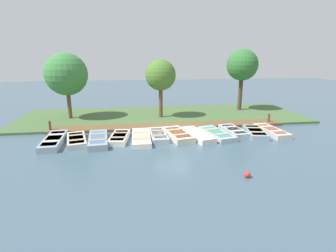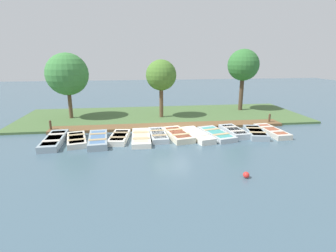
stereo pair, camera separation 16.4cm
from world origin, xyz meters
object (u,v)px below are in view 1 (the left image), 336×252
rowboat_0 (54,141)px  rowboat_8 (216,134)px  rowboat_11 (271,131)px  rowboat_3 (120,137)px  park_tree_center (242,65)px  rowboat_6 (178,135)px  rowboat_9 (234,131)px  rowboat_10 (255,132)px  mooring_post_far (269,119)px  park_tree_far_left (66,74)px  mooring_post_near (50,126)px  rowboat_5 (158,135)px  park_tree_left (161,76)px  rowboat_1 (76,140)px  rowboat_4 (141,138)px  rowboat_2 (98,140)px  buoy (247,175)px  rowboat_7 (197,135)px

rowboat_0 → rowboat_8: 10.30m
rowboat_8 → rowboat_11: size_ratio=1.05×
rowboat_3 → park_tree_center: 13.88m
rowboat_6 → rowboat_8: 2.60m
rowboat_9 → rowboat_0: bearing=-93.9°
rowboat_10 → mooring_post_far: 3.46m
rowboat_8 → park_tree_far_left: park_tree_far_left is taller
mooring_post_near → rowboat_5: bearing=73.3°
rowboat_8 → park_tree_left: bearing=-163.2°
park_tree_left → park_tree_center: size_ratio=0.85×
rowboat_1 → rowboat_5: same height
rowboat_0 → rowboat_1: rowboat_0 is taller
rowboat_0 → mooring_post_near: bearing=-162.4°
rowboat_8 → park_tree_center: 9.66m
rowboat_4 → park_tree_far_left: size_ratio=0.64×
rowboat_1 → rowboat_6: (-0.15, 6.39, 0.03)m
rowboat_0 → rowboat_5: (-0.29, 6.44, -0.02)m
rowboat_2 → rowboat_8: rowboat_2 is taller
rowboat_2 → buoy: size_ratio=11.87×
rowboat_5 → rowboat_9: rowboat_9 is taller
rowboat_8 → park_tree_center: (-7.36, 4.69, 4.14)m
rowboat_3 → rowboat_6: bearing=98.3°
rowboat_0 → rowboat_2: rowboat_2 is taller
rowboat_11 → rowboat_7: bearing=-91.2°
rowboat_6 → rowboat_8: bearing=76.5°
rowboat_4 → park_tree_far_left: 9.05m
rowboat_8 → rowboat_0: bearing=-102.6°
rowboat_9 → mooring_post_far: 4.27m
rowboat_3 → buoy: rowboat_3 is taller
mooring_post_far → rowboat_6: bearing=-72.9°
rowboat_2 → rowboat_7: rowboat_2 is taller
rowboat_10 → rowboat_8: bearing=-81.0°
rowboat_5 → rowboat_8: (0.23, 3.86, -0.01)m
rowboat_1 → park_tree_center: (-7.41, 13.68, 4.13)m
rowboat_11 → park_tree_far_left: bearing=-116.0°
rowboat_3 → mooring_post_far: bearing=109.5°
rowboat_9 → mooring_post_near: bearing=-105.3°
rowboat_2 → rowboat_7: 6.32m
rowboat_1 → park_tree_center: bearing=105.9°
rowboat_5 → mooring_post_near: bearing=-108.5°
rowboat_8 → rowboat_11: bearing=78.4°
rowboat_1 → rowboat_8: bearing=77.8°
mooring_post_near → park_tree_far_left: 4.93m
rowboat_5 → mooring_post_near: size_ratio=3.36×
rowboat_1 → park_tree_center: size_ratio=0.51×
mooring_post_near → park_tree_far_left: park_tree_far_left is taller
rowboat_3 → mooring_post_near: size_ratio=3.20×
rowboat_7 → park_tree_left: (-5.56, -1.76, 3.42)m
rowboat_6 → rowboat_8: size_ratio=0.97×
park_tree_center → rowboat_4: bearing=-52.4°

